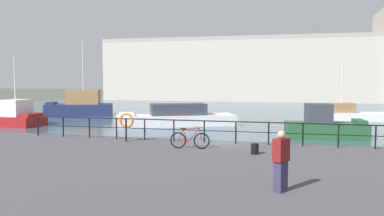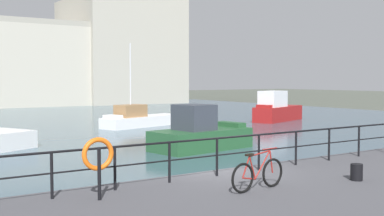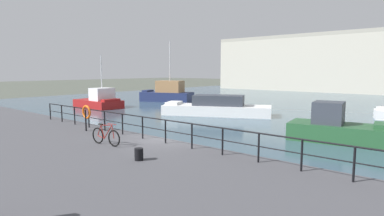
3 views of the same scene
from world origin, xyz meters
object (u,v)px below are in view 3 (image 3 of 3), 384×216
Objects in this scene: moored_green_narrowboat at (335,128)px; life_ring_stand at (86,113)px; moored_harbor_tender at (216,107)px; moored_white_yacht at (99,101)px; mooring_bollard at (139,154)px; parked_bicycle at (106,136)px; moored_cabin_cruiser at (168,93)px.

moored_green_narrowboat is 3.94× the size of life_ring_stand.
life_ring_stand is at bearing 71.42° from moored_harbor_tender.
moored_white_yacht is 13.36× the size of mooring_bollard.
life_ring_stand is at bearing -142.52° from moored_green_narrowboat.
parked_bicycle is 4.02× the size of mooring_bollard.
moored_white_yacht reaches higher than mooring_bollard.
mooring_bollard is (21.13, -23.02, 0.04)m from moored_cabin_cruiser.
moored_cabin_cruiser is 28.87m from parked_bicycle.
moored_white_yacht reaches higher than life_ring_stand.
moored_cabin_cruiser reaches higher than moored_green_narrowboat.
parked_bicycle is 1.27× the size of life_ring_stand.
life_ring_stand is (-6.49, 1.90, 0.75)m from mooring_bollard.
moored_cabin_cruiser is (-24.49, 10.98, 0.30)m from moored_green_narrowboat.
moored_cabin_cruiser reaches higher than moored_harbor_tender.
parked_bicycle is 3.84m from life_ring_stand.
parked_bicycle is at bearing -127.15° from moored_green_narrowboat.
moored_cabin_cruiser is 4.50× the size of parked_bicycle.
moored_harbor_tender is at bearing 116.97° from mooring_bollard.
moored_harbor_tender is at bearing 15.42° from moored_white_yacht.
parked_bicycle reaches higher than moored_harbor_tender.
mooring_bollard is at bearing 90.96° from moored_harbor_tender.
moored_cabin_cruiser is at bearing 86.01° from moored_white_yacht.
moored_white_yacht is at bearing -11.46° from moored_harbor_tender.
moored_harbor_tender is at bearing 97.43° from life_ring_stand.
moored_white_yacht reaches higher than parked_bicycle.
moored_green_narrowboat is 0.54× the size of moored_harbor_tender.
moored_harbor_tender is 23.14× the size of mooring_bollard.
moored_cabin_cruiser reaches higher than life_ring_stand.
moored_harbor_tender is 5.76× the size of parked_bicycle.
moored_green_narrowboat is 14.18m from life_ring_stand.
life_ring_stand is at bearing -34.71° from moored_white_yacht.
moored_green_narrowboat reaches higher than parked_bicycle.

